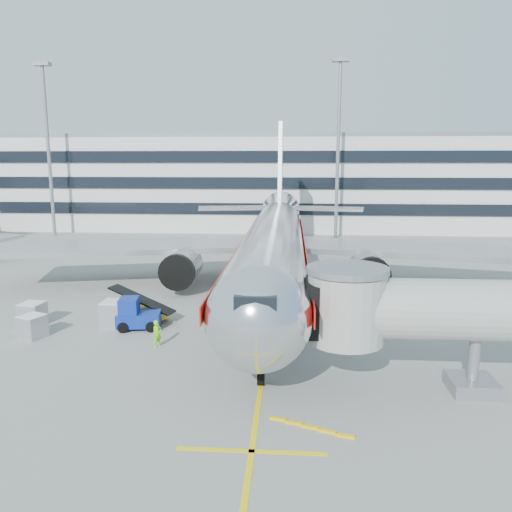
# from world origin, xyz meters

# --- Properties ---
(ground) EXTENTS (180.00, 180.00, 0.00)m
(ground) POSITION_xyz_m (0.00, 0.00, 0.00)
(ground) COLOR gray
(ground) RESTS_ON ground
(lead_in_line) EXTENTS (0.25, 70.00, 0.01)m
(lead_in_line) POSITION_xyz_m (0.00, 10.00, 0.01)
(lead_in_line) COLOR yellow
(lead_in_line) RESTS_ON ground
(stop_bar) EXTENTS (6.00, 0.25, 0.01)m
(stop_bar) POSITION_xyz_m (0.00, -14.00, 0.01)
(stop_bar) COLOR yellow
(stop_bar) RESTS_ON ground
(main_jet) EXTENTS (50.95, 48.70, 16.06)m
(main_jet) POSITION_xyz_m (0.00, 11.72, 4.23)
(main_jet) COLOR silver
(main_jet) RESTS_ON ground
(terminal) EXTENTS (150.00, 24.25, 15.60)m
(terminal) POSITION_xyz_m (0.00, 57.95, 7.80)
(terminal) COLOR silver
(terminal) RESTS_ON ground
(light_mast_west) EXTENTS (2.40, 1.20, 25.45)m
(light_mast_west) POSITION_xyz_m (-35.00, 42.00, 14.88)
(light_mast_west) COLOR gray
(light_mast_west) RESTS_ON ground
(light_mast_centre) EXTENTS (2.40, 1.20, 25.45)m
(light_mast_centre) POSITION_xyz_m (8.00, 42.00, 14.88)
(light_mast_centre) COLOR gray
(light_mast_centre) RESTS_ON ground
(belt_loader) EXTENTS (5.08, 3.01, 2.37)m
(belt_loader) POSITION_xyz_m (-9.79, 2.13, 0.67)
(belt_loader) COLOR yellow
(belt_loader) RESTS_ON ground
(baggage_tug) EXTENTS (3.09, 2.20, 2.17)m
(baggage_tug) POSITION_xyz_m (-9.07, 0.14, 0.94)
(baggage_tug) COLOR navy
(baggage_tug) RESTS_ON ground
(cargo_container_left) EXTENTS (1.64, 1.64, 1.58)m
(cargo_container_left) POSITION_xyz_m (-16.54, 0.46, 0.79)
(cargo_container_left) COLOR #AAACB1
(cargo_container_left) RESTS_ON ground
(cargo_container_right) EXTENTS (1.83, 1.83, 1.49)m
(cargo_container_right) POSITION_xyz_m (-15.23, -2.05, 0.75)
(cargo_container_right) COLOR #AAACB1
(cargo_container_right) RESTS_ON ground
(cargo_container_front) EXTENTS (1.71, 1.71, 1.79)m
(cargo_container_front) POSITION_xyz_m (-10.67, 0.57, 0.90)
(cargo_container_front) COLOR #AAACB1
(cargo_container_front) RESTS_ON ground
(ramp_worker) EXTENTS (0.70, 0.75, 1.72)m
(ramp_worker) POSITION_xyz_m (-6.68, -3.21, 0.86)
(ramp_worker) COLOR #81F219
(ramp_worker) RESTS_ON ground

